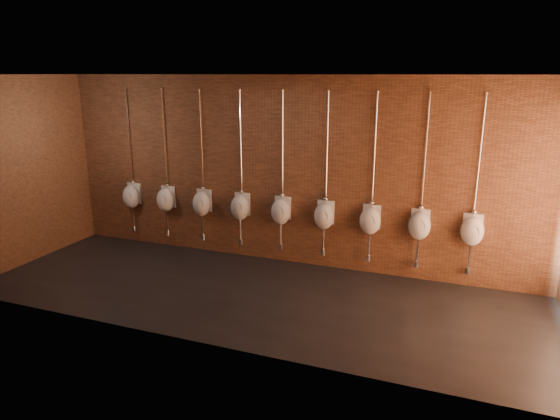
{
  "coord_description": "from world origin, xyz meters",
  "views": [
    {
      "loc": [
        2.81,
        -6.31,
        3.22
      ],
      "look_at": [
        0.09,
        0.9,
        1.1
      ],
      "focal_mm": 32.0,
      "sensor_mm": 36.0,
      "label": 1
    }
  ],
  "objects_px": {
    "urinal_3": "(240,207)",
    "urinal_6": "(370,220)",
    "urinal_5": "(324,215)",
    "urinal_1": "(166,199)",
    "urinal_4": "(281,211)",
    "urinal_8": "(472,230)",
    "urinal_2": "(202,203)",
    "urinal_0": "(132,196)",
    "urinal_7": "(420,225)"
  },
  "relations": [
    {
      "from": "urinal_8",
      "to": "urinal_6",
      "type": "bearing_deg",
      "value": 180.0
    },
    {
      "from": "urinal_6",
      "to": "urinal_7",
      "type": "xyz_separation_m",
      "value": [
        0.77,
        0.0,
        0.0
      ]
    },
    {
      "from": "urinal_4",
      "to": "urinal_7",
      "type": "bearing_deg",
      "value": 0.0
    },
    {
      "from": "urinal_5",
      "to": "urinal_6",
      "type": "height_order",
      "value": "same"
    },
    {
      "from": "urinal_0",
      "to": "urinal_2",
      "type": "bearing_deg",
      "value": 0.0
    },
    {
      "from": "urinal_1",
      "to": "urinal_4",
      "type": "height_order",
      "value": "same"
    },
    {
      "from": "urinal_7",
      "to": "urinal_8",
      "type": "xyz_separation_m",
      "value": [
        0.77,
        0.0,
        0.0
      ]
    },
    {
      "from": "urinal_2",
      "to": "urinal_8",
      "type": "height_order",
      "value": "same"
    },
    {
      "from": "urinal_6",
      "to": "urinal_7",
      "type": "height_order",
      "value": "same"
    },
    {
      "from": "urinal_0",
      "to": "urinal_6",
      "type": "relative_size",
      "value": 1.0
    },
    {
      "from": "urinal_4",
      "to": "urinal_5",
      "type": "xyz_separation_m",
      "value": [
        0.77,
        0.0,
        0.0
      ]
    },
    {
      "from": "urinal_1",
      "to": "urinal_8",
      "type": "bearing_deg",
      "value": 0.0
    },
    {
      "from": "urinal_3",
      "to": "urinal_5",
      "type": "height_order",
      "value": "same"
    },
    {
      "from": "urinal_4",
      "to": "urinal_7",
      "type": "distance_m",
      "value": 2.3
    },
    {
      "from": "urinal_3",
      "to": "urinal_0",
      "type": "bearing_deg",
      "value": 180.0
    },
    {
      "from": "urinal_0",
      "to": "urinal_6",
      "type": "bearing_deg",
      "value": 0.0
    },
    {
      "from": "urinal_2",
      "to": "urinal_7",
      "type": "relative_size",
      "value": 1.0
    },
    {
      "from": "urinal_5",
      "to": "urinal_8",
      "type": "distance_m",
      "value": 2.3
    },
    {
      "from": "urinal_2",
      "to": "urinal_3",
      "type": "bearing_deg",
      "value": 0.0
    },
    {
      "from": "urinal_0",
      "to": "urinal_3",
      "type": "height_order",
      "value": "same"
    },
    {
      "from": "urinal_0",
      "to": "urinal_5",
      "type": "xyz_separation_m",
      "value": [
        3.84,
        0.0,
        0.0
      ]
    },
    {
      "from": "urinal_3",
      "to": "urinal_5",
      "type": "relative_size",
      "value": 1.0
    },
    {
      "from": "urinal_7",
      "to": "urinal_5",
      "type": "bearing_deg",
      "value": 180.0
    },
    {
      "from": "urinal_6",
      "to": "urinal_8",
      "type": "xyz_separation_m",
      "value": [
        1.54,
        0.0,
        0.0
      ]
    },
    {
      "from": "urinal_1",
      "to": "urinal_0",
      "type": "bearing_deg",
      "value": 180.0
    },
    {
      "from": "urinal_1",
      "to": "urinal_3",
      "type": "xyz_separation_m",
      "value": [
        1.54,
        0.0,
        0.0
      ]
    },
    {
      "from": "urinal_2",
      "to": "urinal_7",
      "type": "xyz_separation_m",
      "value": [
        3.84,
        0.0,
        0.0
      ]
    },
    {
      "from": "urinal_3",
      "to": "urinal_6",
      "type": "xyz_separation_m",
      "value": [
        2.3,
        0.0,
        0.0
      ]
    },
    {
      "from": "urinal_6",
      "to": "urinal_7",
      "type": "distance_m",
      "value": 0.77
    },
    {
      "from": "urinal_5",
      "to": "urinal_0",
      "type": "bearing_deg",
      "value": 180.0
    },
    {
      "from": "urinal_3",
      "to": "urinal_5",
      "type": "xyz_separation_m",
      "value": [
        1.54,
        0.0,
        0.0
      ]
    },
    {
      "from": "urinal_6",
      "to": "urinal_8",
      "type": "height_order",
      "value": "same"
    },
    {
      "from": "urinal_1",
      "to": "urinal_2",
      "type": "relative_size",
      "value": 1.0
    },
    {
      "from": "urinal_3",
      "to": "urinal_1",
      "type": "bearing_deg",
      "value": 180.0
    },
    {
      "from": "urinal_5",
      "to": "urinal_3",
      "type": "bearing_deg",
      "value": 180.0
    },
    {
      "from": "urinal_1",
      "to": "urinal_6",
      "type": "xyz_separation_m",
      "value": [
        3.84,
        0.0,
        0.0
      ]
    },
    {
      "from": "urinal_0",
      "to": "urinal_3",
      "type": "xyz_separation_m",
      "value": [
        2.3,
        0.0,
        0.0
      ]
    },
    {
      "from": "urinal_1",
      "to": "urinal_7",
      "type": "relative_size",
      "value": 1.0
    },
    {
      "from": "urinal_6",
      "to": "urinal_8",
      "type": "relative_size",
      "value": 1.0
    },
    {
      "from": "urinal_6",
      "to": "urinal_7",
      "type": "relative_size",
      "value": 1.0
    },
    {
      "from": "urinal_1",
      "to": "urinal_5",
      "type": "height_order",
      "value": "same"
    },
    {
      "from": "urinal_0",
      "to": "urinal_8",
      "type": "distance_m",
      "value": 6.14
    },
    {
      "from": "urinal_0",
      "to": "urinal_2",
      "type": "distance_m",
      "value": 1.54
    },
    {
      "from": "urinal_0",
      "to": "urinal_4",
      "type": "height_order",
      "value": "same"
    },
    {
      "from": "urinal_3",
      "to": "urinal_8",
      "type": "xyz_separation_m",
      "value": [
        3.84,
        0.0,
        0.0
      ]
    },
    {
      "from": "urinal_4",
      "to": "urinal_8",
      "type": "xyz_separation_m",
      "value": [
        3.07,
        0.0,
        0.0
      ]
    },
    {
      "from": "urinal_3",
      "to": "urinal_4",
      "type": "relative_size",
      "value": 1.0
    },
    {
      "from": "urinal_2",
      "to": "urinal_5",
      "type": "distance_m",
      "value": 2.3
    },
    {
      "from": "urinal_0",
      "to": "urinal_8",
      "type": "bearing_deg",
      "value": 0.0
    },
    {
      "from": "urinal_3",
      "to": "urinal_4",
      "type": "height_order",
      "value": "same"
    }
  ]
}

